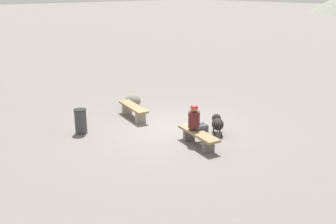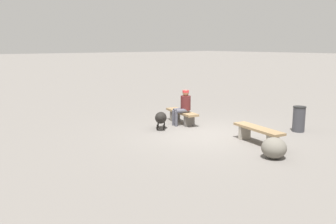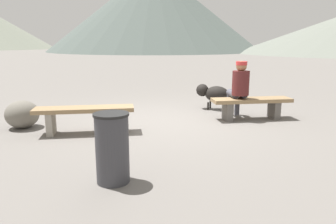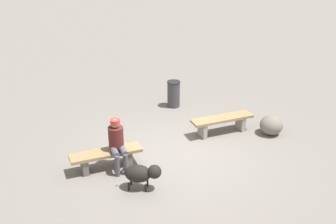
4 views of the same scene
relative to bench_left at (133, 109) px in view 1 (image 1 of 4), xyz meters
The scene contains 7 objects.
ground 1.78m from the bench_left, 11.24° to the left, with size 210.00×210.00×0.06m, color slate.
bench_left is the anchor object (origin of this frame).
bench_right 3.45m from the bench_left, ahead, with size 1.74×0.75×0.45m.
seated_person 3.23m from the bench_left, ahead, with size 0.44×0.66×1.24m.
dog 3.34m from the bench_left, 18.81° to the left, with size 0.77×0.73×0.61m.
trash_bin 2.24m from the bench_left, 87.62° to the right, with size 0.41×0.41×0.83m.
boulder 1.35m from the bench_left, 144.28° to the left, with size 0.63×0.63×0.53m, color #6B665B.
Camera 1 is at (9.22, -8.35, 4.64)m, focal length 40.91 mm.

